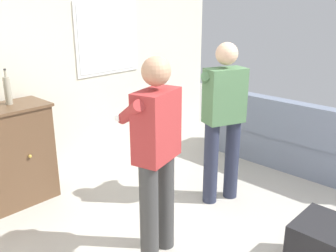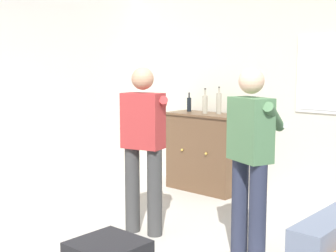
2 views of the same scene
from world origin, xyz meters
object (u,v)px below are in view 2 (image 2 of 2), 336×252
bottle_liquor_amber (189,104)px  person_standing_left (144,142)px  sideboard_cabinet (204,152)px  bottle_wine_green (219,103)px  person_standing_right (251,154)px  bottle_spirits_clear (205,104)px

bottle_liquor_amber → person_standing_left: person_standing_left is taller
bottle_liquor_amber → person_standing_left: size_ratio=0.16×
sideboard_cabinet → bottle_wine_green: size_ratio=2.91×
bottle_wine_green → person_standing_left: 1.81m
sideboard_cabinet → bottle_wine_green: 0.70m
bottle_liquor_amber → person_standing_right: bearing=-38.9°
person_standing_left → person_standing_right: same height
sideboard_cabinet → bottle_spirits_clear: 0.65m
person_standing_right → bottle_liquor_amber: bearing=141.1°
bottle_liquor_amber → person_standing_right: person_standing_right is taller
bottle_wine_green → bottle_spirits_clear: 0.19m
sideboard_cabinet → person_standing_left: size_ratio=0.63×
sideboard_cabinet → bottle_liquor_amber: size_ratio=3.99×
person_standing_right → person_standing_left: bearing=-171.5°
bottle_wine_green → bottle_liquor_amber: size_ratio=1.37×
sideboard_cabinet → bottle_spirits_clear: size_ratio=3.12×
bottle_wine_green → person_standing_left: bearing=-79.1°
bottle_liquor_amber → bottle_spirits_clear: bottle_spirits_clear is taller
sideboard_cabinet → person_standing_left: person_standing_left is taller
bottle_wine_green → person_standing_left: size_ratio=0.22×
bottle_liquor_amber → bottle_spirits_clear: 0.34m
sideboard_cabinet → person_standing_right: bearing=-42.8°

